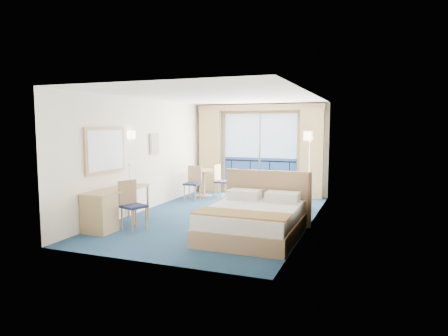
# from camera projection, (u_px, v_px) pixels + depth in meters

# --- Properties ---
(floor) EXTENTS (6.50, 6.50, 0.00)m
(floor) POSITION_uv_depth(u_px,v_px,m) (221.00, 216.00, 9.06)
(floor) COLOR navy
(floor) RESTS_ON ground
(room_walls) EXTENTS (4.04, 6.54, 2.72)m
(room_walls) POSITION_uv_depth(u_px,v_px,m) (221.00, 138.00, 8.87)
(room_walls) COLOR white
(room_walls) RESTS_ON ground
(balcony_door) EXTENTS (2.36, 0.03, 2.52)m
(balcony_door) POSITION_uv_depth(u_px,v_px,m) (260.00, 156.00, 11.93)
(balcony_door) COLOR navy
(balcony_door) RESTS_ON room_walls
(curtain_left) EXTENTS (0.65, 0.22, 2.55)m
(curtain_left) POSITION_uv_depth(u_px,v_px,m) (210.00, 151.00, 12.33)
(curtain_left) COLOR tan
(curtain_left) RESTS_ON room_walls
(curtain_right) EXTENTS (0.65, 0.22, 2.55)m
(curtain_right) POSITION_uv_depth(u_px,v_px,m) (312.00, 153.00, 11.23)
(curtain_right) COLOR tan
(curtain_right) RESTS_ON room_walls
(pelmet) EXTENTS (3.80, 0.25, 0.18)m
(pelmet) POSITION_uv_depth(u_px,v_px,m) (259.00, 108.00, 11.67)
(pelmet) COLOR tan
(pelmet) RESTS_ON room_walls
(mirror) EXTENTS (0.05, 1.25, 0.95)m
(mirror) POSITION_uv_depth(u_px,v_px,m) (105.00, 150.00, 8.20)
(mirror) COLOR tan
(mirror) RESTS_ON room_walls
(wall_print) EXTENTS (0.04, 0.42, 0.52)m
(wall_print) POSITION_uv_depth(u_px,v_px,m) (154.00, 144.00, 10.01)
(wall_print) COLOR tan
(wall_print) RESTS_ON room_walls
(sconce_left) EXTENTS (0.18, 0.18, 0.18)m
(sconce_left) POSITION_uv_depth(u_px,v_px,m) (131.00, 135.00, 8.99)
(sconce_left) COLOR #FFDEB2
(sconce_left) RESTS_ON room_walls
(sconce_right) EXTENTS (0.18, 0.18, 0.18)m
(sconce_right) POSITION_uv_depth(u_px,v_px,m) (308.00, 136.00, 8.04)
(sconce_right) COLOR #FFDEB2
(sconce_right) RESTS_ON room_walls
(bed) EXTENTS (1.80, 2.14, 1.13)m
(bed) POSITION_uv_depth(u_px,v_px,m) (254.00, 220.00, 7.41)
(bed) COLOR tan
(bed) RESTS_ON ground
(nightstand) EXTENTS (0.44, 0.42, 0.58)m
(nightstand) POSITION_uv_depth(u_px,v_px,m) (300.00, 208.00, 8.54)
(nightstand) COLOR tan
(nightstand) RESTS_ON ground
(phone) EXTENTS (0.22, 0.19, 0.08)m
(phone) POSITION_uv_depth(u_px,v_px,m) (301.00, 193.00, 8.47)
(phone) COLOR beige
(phone) RESTS_ON nightstand
(armchair) EXTENTS (0.96, 0.97, 0.64)m
(armchair) POSITION_uv_depth(u_px,v_px,m) (292.00, 194.00, 10.11)
(armchair) COLOR #4A4D5A
(armchair) RESTS_ON ground
(floor_lamp) EXTENTS (0.24, 0.24, 1.76)m
(floor_lamp) POSITION_uv_depth(u_px,v_px,m) (310.00, 153.00, 10.63)
(floor_lamp) COLOR silver
(floor_lamp) RESTS_ON ground
(desk) EXTENTS (0.57, 1.65, 0.77)m
(desk) POSITION_uv_depth(u_px,v_px,m) (104.00, 209.00, 7.80)
(desk) COLOR tan
(desk) RESTS_ON ground
(desk_chair) EXTENTS (0.54, 0.54, 0.97)m
(desk_chair) POSITION_uv_depth(u_px,v_px,m) (131.00, 202.00, 7.93)
(desk_chair) COLOR #20264C
(desk_chair) RESTS_ON ground
(folder) EXTENTS (0.35, 0.32, 0.03)m
(folder) POSITION_uv_depth(u_px,v_px,m) (127.00, 186.00, 8.38)
(folder) COLOR black
(folder) RESTS_ON desk
(desk_lamp) EXTENTS (0.12, 0.12, 0.46)m
(desk_lamp) POSITION_uv_depth(u_px,v_px,m) (130.00, 169.00, 8.66)
(desk_lamp) COLOR silver
(desk_lamp) RESTS_ON desk
(round_table) EXTENTS (0.86, 0.86, 0.77)m
(round_table) POSITION_uv_depth(u_px,v_px,m) (204.00, 176.00, 11.60)
(round_table) COLOR tan
(round_table) RESTS_ON ground
(table_chair_a) EXTENTS (0.44, 0.43, 0.94)m
(table_chair_a) POSITION_uv_depth(u_px,v_px,m) (220.00, 179.00, 11.48)
(table_chair_a) COLOR #20264C
(table_chair_a) RESTS_ON ground
(table_chair_b) EXTENTS (0.42, 0.43, 0.94)m
(table_chair_b) POSITION_uv_depth(u_px,v_px,m) (193.00, 181.00, 11.08)
(table_chair_b) COLOR #20264C
(table_chair_b) RESTS_ON ground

